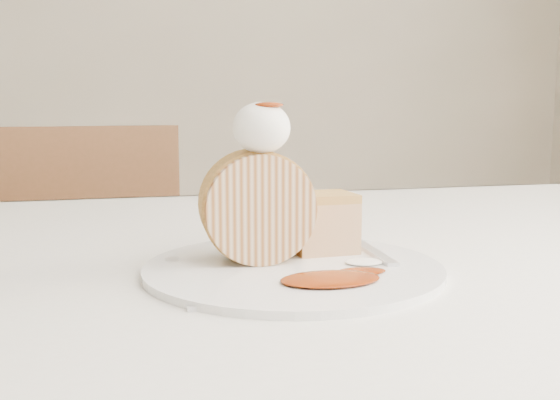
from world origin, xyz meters
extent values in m
cube|color=white|center=(0.00, 3.00, 1.40)|extent=(5.00, 0.10, 2.80)
cube|color=silver|center=(0.00, 0.20, 0.73)|extent=(1.40, 0.90, 0.04)
cube|color=silver|center=(0.00, 0.65, 0.61)|extent=(1.40, 0.01, 0.28)
cylinder|color=brown|center=(0.62, 0.57, 0.35)|extent=(0.06, 0.06, 0.71)
cube|color=brown|center=(-0.33, 1.13, 0.42)|extent=(0.51, 0.51, 0.04)
cube|color=brown|center=(-0.28, 0.96, 0.65)|extent=(0.41, 0.15, 0.43)
cylinder|color=brown|center=(-0.21, 1.35, 0.20)|extent=(0.04, 0.04, 0.40)
cylinder|color=brown|center=(-0.11, 1.01, 0.20)|extent=(0.04, 0.04, 0.40)
cylinder|color=white|center=(-0.06, 0.08, 0.75)|extent=(0.29, 0.29, 0.01)
cylinder|color=#C9AF8C|center=(-0.08, 0.10, 0.81)|extent=(0.11, 0.06, 0.10)
cube|color=tan|center=(-0.01, 0.13, 0.78)|extent=(0.06, 0.06, 0.05)
ellipsoid|color=white|center=(-0.08, 0.09, 0.88)|extent=(0.05, 0.05, 0.05)
ellipsoid|color=#742204|center=(-0.08, 0.09, 0.91)|extent=(0.03, 0.02, 0.01)
cube|color=silver|center=(0.03, 0.10, 0.76)|extent=(0.03, 0.17, 0.00)
cube|color=silver|center=(-0.16, 0.05, 0.75)|extent=(0.03, 0.15, 0.00)
camera|label=1|loc=(-0.21, -0.47, 0.90)|focal=40.00mm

